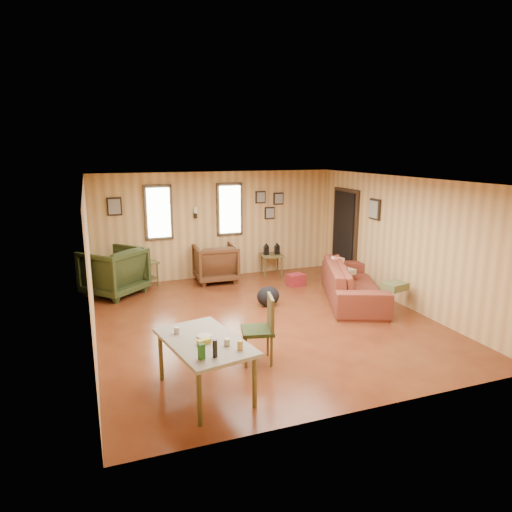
{
  "coord_description": "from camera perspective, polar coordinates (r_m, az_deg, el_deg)",
  "views": [
    {
      "loc": [
        -2.68,
        -6.93,
        2.88
      ],
      "look_at": [
        0.0,
        0.4,
        1.05
      ],
      "focal_mm": 32.0,
      "sensor_mm": 36.0,
      "label": 1
    }
  ],
  "objects": [
    {
      "name": "room",
      "position": [
        7.92,
        1.46,
        0.99
      ],
      "size": [
        5.54,
        6.04,
        2.44
      ],
      "color": "brown",
      "rests_on": "ground"
    },
    {
      "name": "sofa",
      "position": [
        9.05,
        12.09,
        -2.49
      ],
      "size": [
        1.59,
        2.53,
        0.96
      ],
      "primitive_type": "imported",
      "rotation": [
        0.0,
        0.0,
        1.18
      ],
      "color": "maroon",
      "rests_on": "ground"
    },
    {
      "name": "recliner_brown",
      "position": [
        10.16,
        -5.12,
        -0.62
      ],
      "size": [
        0.93,
        0.87,
        0.92
      ],
      "primitive_type": "imported",
      "rotation": [
        0.0,
        0.0,
        3.1
      ],
      "color": "#4D2C17",
      "rests_on": "ground"
    },
    {
      "name": "recliner_green",
      "position": [
        9.6,
        -17.38,
        -1.59
      ],
      "size": [
        1.41,
        1.4,
        1.06
      ],
      "primitive_type": "imported",
      "rotation": [
        0.0,
        0.0,
        -2.42
      ],
      "color": "#2B3618",
      "rests_on": "ground"
    },
    {
      "name": "end_table",
      "position": [
        10.06,
        -13.84,
        -1.65
      ],
      "size": [
        0.66,
        0.63,
        0.66
      ],
      "rotation": [
        0.0,
        0.0,
        0.39
      ],
      "color": "brown",
      "rests_on": "ground"
    },
    {
      "name": "side_table",
      "position": [
        10.54,
        1.96,
        0.34
      ],
      "size": [
        0.56,
        0.56,
        0.79
      ],
      "rotation": [
        0.0,
        0.0,
        -0.15
      ],
      "color": "brown",
      "rests_on": "ground"
    },
    {
      "name": "cooler",
      "position": [
        9.9,
        4.99,
        -2.99
      ],
      "size": [
        0.4,
        0.31,
        0.26
      ],
      "rotation": [
        0.0,
        0.0,
        0.16
      ],
      "color": "maroon",
      "rests_on": "ground"
    },
    {
      "name": "backpack",
      "position": [
        8.6,
        1.53,
        -5.04
      ],
      "size": [
        0.5,
        0.42,
        0.38
      ],
      "rotation": [
        0.0,
        0.0,
        -0.24
      ],
      "color": "black",
      "rests_on": "ground"
    },
    {
      "name": "sofa_pillows",
      "position": [
        9.0,
        13.62,
        -2.5
      ],
      "size": [
        0.77,
        1.74,
        0.36
      ],
      "rotation": [
        0.0,
        0.0,
        0.22
      ],
      "color": "#576036",
      "rests_on": "sofa"
    },
    {
      "name": "dining_table",
      "position": [
        5.51,
        -6.43,
        -11.03
      ],
      "size": [
        1.06,
        1.48,
        0.88
      ],
      "rotation": [
        0.0,
        0.0,
        0.2
      ],
      "color": "gray",
      "rests_on": "ground"
    },
    {
      "name": "dining_chair",
      "position": [
        6.31,
        0.83,
        -8.66
      ],
      "size": [
        0.51,
        0.51,
        0.95
      ],
      "rotation": [
        0.0,
        0.0,
        -0.23
      ],
      "color": "#2B3618",
      "rests_on": "ground"
    }
  ]
}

